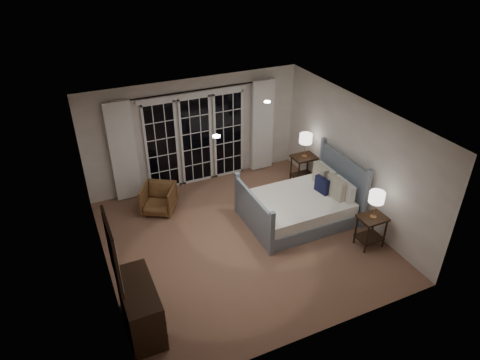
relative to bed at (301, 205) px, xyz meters
name	(u,v)px	position (x,y,z in m)	size (l,w,h in m)	color
floor	(241,239)	(-1.42, -0.13, -0.32)	(5.00, 5.00, 0.00)	#896049
ceiling	(241,120)	(-1.42, -0.13, 2.18)	(5.00, 5.00, 0.00)	silver
wall_left	(99,218)	(-3.92, -0.13, 0.93)	(0.02, 5.00, 2.50)	beige
wall_right	(354,158)	(1.08, -0.13, 0.93)	(0.02, 5.00, 2.50)	beige
wall_back	(195,132)	(-1.42, 2.37, 0.93)	(5.00, 0.02, 2.50)	beige
wall_front	(318,273)	(-1.42, -2.63, 0.93)	(5.00, 0.02, 2.50)	beige
french_doors	(196,139)	(-1.42, 2.33, 0.77)	(2.50, 0.04, 2.20)	black
curtain_rod	(194,91)	(-1.42, 2.27, 1.93)	(0.03, 0.03, 3.50)	black
curtain_left	(123,152)	(-3.07, 2.25, 0.83)	(0.55, 0.10, 2.25)	white
curtain_right	(262,126)	(0.23, 2.25, 0.83)	(0.55, 0.10, 2.25)	white
downlight_a	(267,102)	(-0.62, 0.47, 2.17)	(0.12, 0.12, 0.01)	white
downlight_b	(216,136)	(-2.02, -0.53, 2.17)	(0.12, 0.12, 0.01)	white
bed	(301,205)	(0.00, 0.00, 0.00)	(2.12, 1.52, 1.23)	gray
nightstand_left	(371,227)	(0.72, -1.29, 0.11)	(0.50, 0.40, 0.65)	black
nightstand_right	(304,165)	(0.80, 1.22, 0.15)	(0.54, 0.43, 0.70)	black
lamp_left	(377,198)	(0.72, -1.29, 0.76)	(0.28, 0.28, 0.54)	tan
lamp_right	(306,139)	(0.80, 1.22, 0.83)	(0.29, 0.29, 0.56)	tan
armchair	(159,199)	(-2.60, 1.48, -0.01)	(0.65, 0.67, 0.61)	brown
dresser	(141,307)	(-3.65, -1.43, 0.09)	(0.49, 1.15, 0.81)	black
mirror	(113,252)	(-3.89, -1.43, 1.23)	(0.05, 0.85, 1.00)	black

